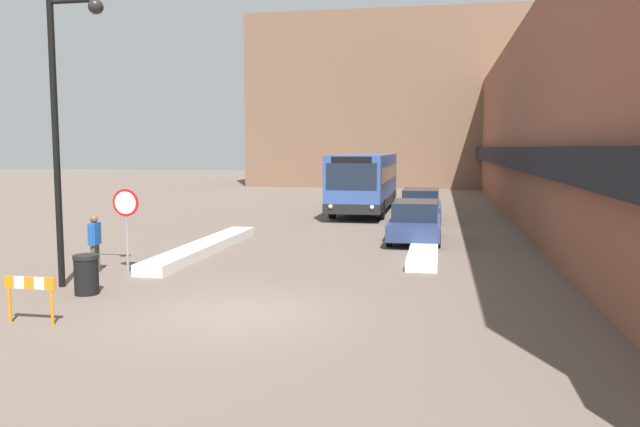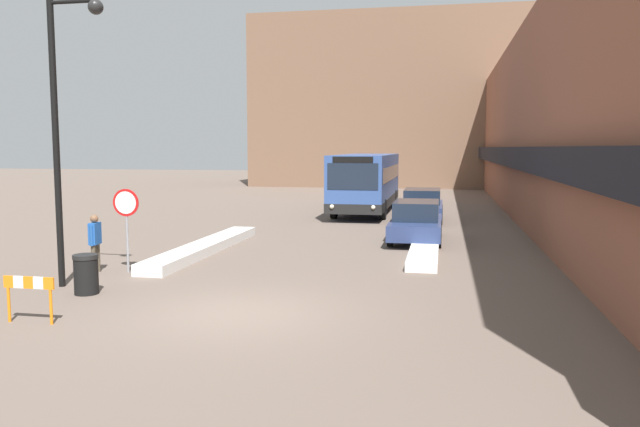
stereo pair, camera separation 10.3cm
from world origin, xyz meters
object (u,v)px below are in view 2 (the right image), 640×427
object	(u,v)px
parked_car_front	(416,221)
construction_barricade	(29,290)
trash_bin	(86,274)
city_bus	(367,181)
stop_sign	(126,212)
street_lamp	(64,112)
parked_car_middle	(422,205)
pedestrian	(95,238)

from	to	relation	value
parked_car_front	construction_barricade	distance (m)	14.37
trash_bin	construction_barricade	size ratio (longest dim) A/B	0.86
city_bus	stop_sign	bearing A→B (deg)	-104.54
parked_car_front	street_lamp	xyz separation A→B (m)	(-8.13, -9.44, 3.58)
trash_bin	parked_car_middle	bearing A→B (deg)	66.45
pedestrian	trash_bin	distance (m)	2.67
parked_car_middle	pedestrian	xyz separation A→B (m)	(-8.48, -14.45, 0.22)
parked_car_middle	trash_bin	bearing A→B (deg)	-113.55
pedestrian	parked_car_front	bearing A→B (deg)	125.26
pedestrian	stop_sign	bearing A→B (deg)	95.67
parked_car_middle	stop_sign	xyz separation A→B (m)	(-7.62, -14.26, 0.94)
parked_car_middle	construction_barricade	xyz separation A→B (m)	(-7.03, -19.27, -0.09)
pedestrian	trash_bin	size ratio (longest dim) A/B	1.71
city_bus	construction_barricade	size ratio (longest dim) A/B	9.70
parked_car_middle	pedestrian	distance (m)	16.76
trash_bin	street_lamp	bearing A→B (deg)	141.96
stop_sign	pedestrian	world-z (taller)	stop_sign
stop_sign	pedestrian	bearing A→B (deg)	-167.32
parked_car_front	parked_car_middle	size ratio (longest dim) A/B	0.95
parked_car_middle	construction_barricade	world-z (taller)	parked_car_middle
parked_car_front	construction_barricade	world-z (taller)	parked_car_front
street_lamp	trash_bin	distance (m)	3.98
street_lamp	trash_bin	size ratio (longest dim) A/B	7.45
city_bus	pedestrian	bearing A→B (deg)	-106.96
city_bus	parked_car_front	bearing A→B (deg)	-72.93
parked_car_front	trash_bin	xyz separation A→B (m)	(-7.32, -10.06, -0.27)
city_bus	trash_bin	distance (m)	20.56
parked_car_middle	street_lamp	distance (m)	18.45
city_bus	stop_sign	world-z (taller)	city_bus
pedestrian	construction_barricade	size ratio (longest dim) A/B	1.48
city_bus	parked_car_middle	xyz separation A→B (m)	(3.08, -3.28, -0.93)
parked_car_front	construction_barricade	xyz separation A→B (m)	(-7.03, -12.53, -0.08)
street_lamp	pedestrian	bearing A→B (deg)	101.65
trash_bin	construction_barricade	bearing A→B (deg)	-83.27
construction_barricade	trash_bin	bearing A→B (deg)	96.73
street_lamp	parked_car_front	bearing A→B (deg)	49.26
city_bus	street_lamp	bearing A→B (deg)	-104.56
parked_car_middle	pedestrian	size ratio (longest dim) A/B	3.00
parked_car_front	street_lamp	bearing A→B (deg)	-130.74
city_bus	parked_car_front	xyz separation A→B (m)	(3.08, -10.02, -0.94)
parked_car_front	street_lamp	size ratio (longest dim) A/B	0.65
parked_car_front	pedestrian	size ratio (longest dim) A/B	2.84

